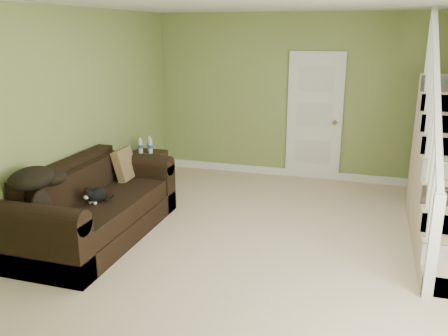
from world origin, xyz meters
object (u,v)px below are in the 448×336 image
Objects in this scene: sofa at (95,210)px; side_table at (148,170)px; cat at (96,195)px; banana at (81,218)px.

side_table is (-0.19, 1.76, -0.04)m from sofa.
cat is 0.54m from banana.
side_table reaches higher than banana.
side_table is 1.91m from cat.
side_table reaches higher than cat.
cat is at bearing -47.76° from sofa.
sofa reaches higher than side_table.
side_table is 3.71× the size of banana.
cat is 2.04× the size of banana.
sofa is 10.37× the size of banana.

